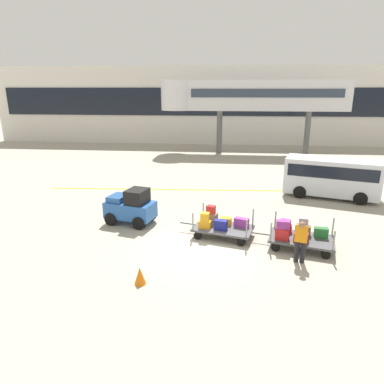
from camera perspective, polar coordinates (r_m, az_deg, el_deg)
name	(u,v)px	position (r m, az deg, el deg)	size (l,w,h in m)	color
ground_plane	(201,246)	(13.08, 1.55, -9.02)	(120.00, 120.00, 0.00)	#A8A08E
apron_lead_line	(191,190)	(20.10, -0.23, 0.37)	(16.62, 0.20, 0.01)	yellow
terminal_building	(219,105)	(37.77, 4.43, 14.19)	(48.28, 2.51, 7.98)	silver
jet_bridge	(246,96)	(31.79, 8.91, 15.49)	(16.36, 3.00, 6.43)	silver
baggage_tug	(131,207)	(15.18, -10.12, -2.46)	(2.31, 1.67, 1.58)	#2659A5
baggage_cart_lead	(221,224)	(13.81, 4.78, -5.36)	(3.09, 1.94, 1.13)	#4C4C4F
baggage_cart_middle	(298,234)	(13.38, 17.29, -6.76)	(3.09, 1.94, 1.13)	#4C4C4F
baggage_handler	(301,240)	(12.11, 17.65, -7.55)	(0.50, 0.51, 1.56)	black
shuttle_van	(332,175)	(20.01, 22.20, 2.67)	(5.15, 3.24, 2.10)	silver
safety_cone_near	(140,276)	(10.78, -8.65, -13.59)	(0.36, 0.36, 0.55)	orange
safety_cone_far	(299,173)	(24.14, 17.34, 3.06)	(0.36, 0.36, 0.55)	orange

